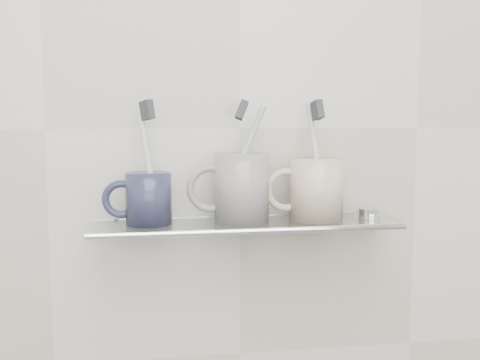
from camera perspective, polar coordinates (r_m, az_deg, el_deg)
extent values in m
plane|color=beige|center=(1.03, -0.02, 4.93)|extent=(2.50, 0.00, 2.50)
cube|color=silver|center=(0.98, 0.54, -4.21)|extent=(0.50, 0.12, 0.01)
cylinder|color=silver|center=(0.93, 1.10, -4.87)|extent=(0.50, 0.01, 0.01)
cylinder|color=silver|center=(1.02, -11.68, -4.58)|extent=(0.02, 0.03, 0.02)
cylinder|color=silver|center=(1.08, 11.19, -3.90)|extent=(0.02, 0.03, 0.02)
cylinder|color=#1F2240|center=(0.97, -8.66, -1.76)|extent=(0.09, 0.09, 0.08)
torus|color=#1F2240|center=(0.97, -11.19, -1.80)|extent=(0.06, 0.01, 0.06)
cylinder|color=silver|center=(0.96, -8.72, 1.79)|extent=(0.04, 0.04, 0.19)
cube|color=#2E3136|center=(0.96, -8.81, 6.57)|extent=(0.03, 0.03, 0.03)
cylinder|color=silver|center=(0.98, 0.16, -0.76)|extent=(0.10, 0.10, 0.11)
torus|color=silver|center=(0.97, -2.80, -0.82)|extent=(0.08, 0.01, 0.08)
cylinder|color=#908EA9|center=(0.97, 0.16, 1.93)|extent=(0.09, 0.04, 0.18)
cube|color=#2E3136|center=(0.97, 0.16, 6.65)|extent=(0.03, 0.03, 0.04)
cylinder|color=beige|center=(1.00, 7.24, -0.87)|extent=(0.11, 0.11, 0.10)
torus|color=beige|center=(0.99, 4.42, -0.93)|extent=(0.07, 0.01, 0.07)
cylinder|color=#BCBAB8|center=(1.00, 7.29, 2.01)|extent=(0.03, 0.06, 0.19)
cube|color=#2E3136|center=(0.99, 7.36, 6.60)|extent=(0.02, 0.03, 0.04)
cylinder|color=silver|center=(1.04, 12.20, -3.06)|extent=(0.04, 0.04, 0.02)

